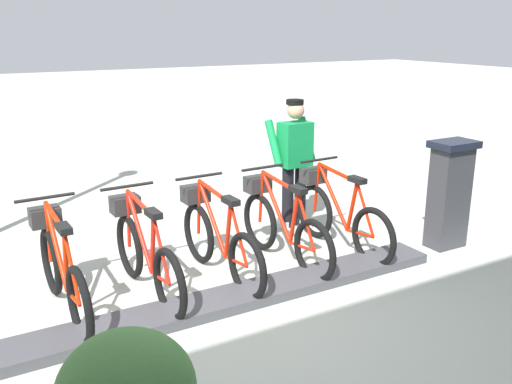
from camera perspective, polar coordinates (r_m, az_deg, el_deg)
ground_plane at (r=5.43m, az=-2.76°, el=-11.35°), size 60.00×60.00×0.00m
dock_rail_base at (r=5.40m, az=-2.77°, el=-10.88°), size 0.44×4.71×0.10m
payment_kiosk at (r=6.93m, az=19.04°, el=-0.06°), size 0.36×0.52×1.28m
bike_docked_0 at (r=6.62m, az=8.36°, el=-2.22°), size 1.72×0.54×1.02m
bike_docked_1 at (r=6.19m, az=2.60°, el=-3.39°), size 1.72×0.54×1.02m
bike_docked_2 at (r=5.84m, az=-3.95°, el=-4.68°), size 1.72×0.54×1.02m
bike_docked_3 at (r=5.57m, az=-11.26°, el=-6.04°), size 1.72×0.54×1.02m
bike_docked_4 at (r=5.40m, az=-19.19°, el=-7.39°), size 1.72×0.54×1.02m
worker_near_rack at (r=7.18m, az=3.91°, el=3.37°), size 0.47×0.64×1.66m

